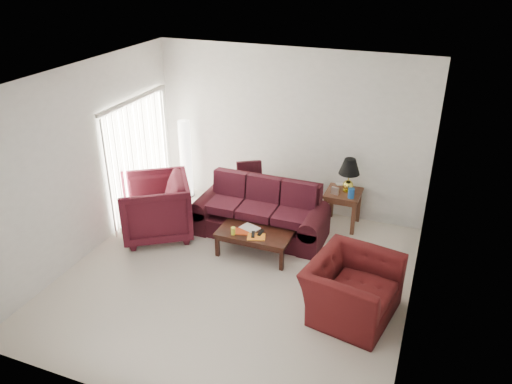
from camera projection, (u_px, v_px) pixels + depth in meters
floor at (236, 277)px, 7.53m from camera, size 5.00×5.00×0.00m
blinds at (139, 159)px, 8.93m from camera, size 0.10×2.00×2.16m
sofa at (259, 211)px, 8.46m from camera, size 2.27×0.98×0.93m
throw_pillow at (249, 173)px, 9.17m from camera, size 0.50×0.42×0.47m
end_table at (342, 209)px, 8.81m from camera, size 0.63×0.63×0.66m
table_lamp at (349, 175)px, 8.55m from camera, size 0.46×0.46×0.61m
clock at (335, 191)px, 8.56m from camera, size 0.13×0.07×0.13m
blue_canister at (351, 193)px, 8.42m from camera, size 0.11×0.11×0.17m
picture_frame at (340, 184)px, 8.78m from camera, size 0.18×0.19×0.05m
floor_lamp at (186, 159)px, 9.67m from camera, size 0.34×0.34×1.58m
armchair_left at (155, 207)px, 8.44m from camera, size 1.58×1.57×1.05m
armchair_right at (352, 289)px, 6.64m from camera, size 1.28×1.40×0.79m
coffee_table at (255, 243)px, 8.00m from camera, size 1.23×0.70×0.41m
magazine_red at (241, 232)px, 7.92m from camera, size 0.30×0.25×0.01m
magazine_white at (250, 228)px, 8.02m from camera, size 0.35×0.30×0.02m
magazine_orange at (256, 237)px, 7.77m from camera, size 0.33×0.28×0.02m
remote_a at (253, 234)px, 7.80m from camera, size 0.11×0.18×0.02m
remote_b at (261, 233)px, 7.85m from camera, size 0.05×0.18×0.02m
yellow_glass at (233, 231)px, 7.83m from camera, size 0.09×0.09×0.12m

